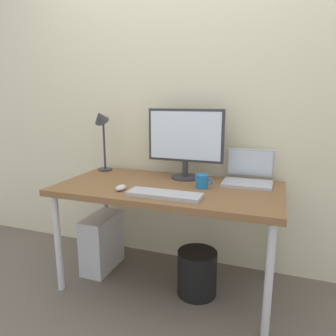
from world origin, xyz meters
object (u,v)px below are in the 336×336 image
(desk_lamp, at_px, (101,127))
(mouse, at_px, (121,188))
(laptop, at_px, (248,175))
(coffee_mug, at_px, (202,181))
(computer_tower, at_px, (102,242))
(desk, at_px, (168,194))
(monitor, at_px, (185,140))
(wastebasket, at_px, (197,273))
(keyboard, at_px, (164,195))

(desk_lamp, bearing_deg, mouse, -47.96)
(laptop, relative_size, coffee_mug, 2.74)
(mouse, bearing_deg, coffee_mug, 25.94)
(mouse, distance_m, computer_tower, 0.65)
(desk, distance_m, monitor, 0.41)
(desk, relative_size, desk_lamp, 2.97)
(laptop, bearing_deg, desk_lamp, -179.04)
(desk, height_order, coffee_mug, coffee_mug)
(wastebasket, bearing_deg, laptop, 46.71)
(desk_lamp, height_order, wastebasket, desk_lamp)
(desk, bearing_deg, coffee_mug, 7.68)
(coffee_mug, bearing_deg, computer_tower, 179.37)
(laptop, relative_size, desk_lamp, 0.65)
(desk_lamp, bearing_deg, desk, -20.30)
(monitor, height_order, desk_lamp, monitor)
(coffee_mug, distance_m, computer_tower, 0.94)
(monitor, relative_size, laptop, 1.70)
(laptop, relative_size, computer_tower, 0.76)
(mouse, relative_size, computer_tower, 0.21)
(desk_lamp, height_order, computer_tower, desk_lamp)
(keyboard, relative_size, computer_tower, 1.05)
(desk, distance_m, keyboard, 0.24)
(monitor, distance_m, keyboard, 0.53)
(desk, bearing_deg, computer_tower, 176.02)
(mouse, bearing_deg, desk, 38.86)
(desk_lamp, height_order, coffee_mug, desk_lamp)
(monitor, relative_size, keyboard, 1.23)
(desk, height_order, monitor, monitor)
(laptop, bearing_deg, mouse, -148.57)
(keyboard, bearing_deg, mouse, 174.62)
(keyboard, height_order, wastebasket, keyboard)
(desk_lamp, distance_m, coffee_mug, 0.92)
(laptop, height_order, computer_tower, laptop)
(keyboard, relative_size, wastebasket, 1.47)
(computer_tower, relative_size, wastebasket, 1.40)
(desk, distance_m, laptop, 0.56)
(wastebasket, bearing_deg, mouse, -160.93)
(computer_tower, bearing_deg, desk_lamp, 112.40)
(desk_lamp, bearing_deg, coffee_mug, -13.44)
(monitor, bearing_deg, computer_tower, -162.01)
(laptop, height_order, mouse, laptop)
(coffee_mug, bearing_deg, desk, -172.32)
(desk, height_order, computer_tower, desk)
(monitor, height_order, laptop, monitor)
(coffee_mug, bearing_deg, monitor, 130.64)
(coffee_mug, bearing_deg, desk_lamp, 166.56)
(wastebasket, bearing_deg, coffee_mug, 87.50)
(monitor, bearing_deg, desk_lamp, 179.92)
(desk, xyz_separation_m, computer_tower, (-0.55, 0.04, -0.45))
(laptop, relative_size, keyboard, 0.73)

